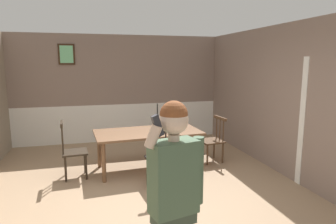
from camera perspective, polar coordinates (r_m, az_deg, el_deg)
name	(u,v)px	position (r m, az deg, el deg)	size (l,w,h in m)	color
ground_plane	(148,204)	(4.44, -3.90, -17.32)	(8.04, 8.04, 0.00)	#9E7F60
room_back_partition	(119,91)	(7.62, -9.44, 4.10)	(5.26, 0.17, 2.68)	gray
room_right_partition	(309,105)	(5.20, 25.69, 1.24)	(0.13, 7.31, 2.68)	gray
dining_table	(148,135)	(5.55, -3.90, -4.49)	(2.00, 1.09, 0.73)	brown
chair_near_window	(72,151)	(5.43, -18.01, -7.19)	(0.45, 0.45, 1.01)	#2D2319
chair_by_doorway	(213,140)	(6.08, 8.66, -5.34)	(0.48, 0.48, 0.92)	#513823
chair_at_table_head	(162,158)	(4.79, -1.15, -8.93)	(0.50, 0.50, 1.00)	black
person_figure	(174,193)	(2.41, 1.24, -15.40)	(0.52, 0.28, 1.73)	#3A493A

